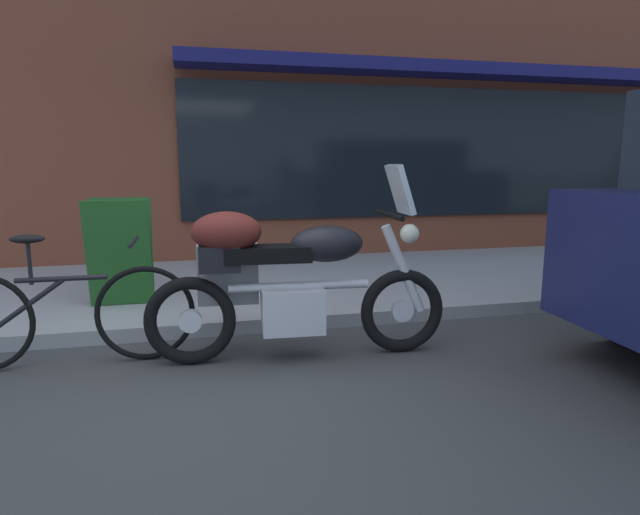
% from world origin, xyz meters
% --- Properties ---
extents(ground_plane, '(80.00, 80.00, 0.00)m').
position_xyz_m(ground_plane, '(0.00, 0.00, 0.00)').
color(ground_plane, '#3B3B3B').
extents(touring_motorcycle, '(2.17, 0.76, 1.39)m').
position_xyz_m(touring_motorcycle, '(0.64, 0.64, 0.60)').
color(touring_motorcycle, black).
rests_on(touring_motorcycle, ground_plane).
extents(parked_bicycle, '(1.75, 0.48, 0.93)m').
position_xyz_m(parked_bicycle, '(-0.85, 0.81, 0.38)').
color(parked_bicycle, black).
rests_on(parked_bicycle, ground_plane).
extents(sandwich_board_sign, '(0.55, 0.42, 0.96)m').
position_xyz_m(sandwich_board_sign, '(-0.61, 2.01, 0.61)').
color(sandwich_board_sign, '#1E511E').
rests_on(sandwich_board_sign, sidewalk_curb).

